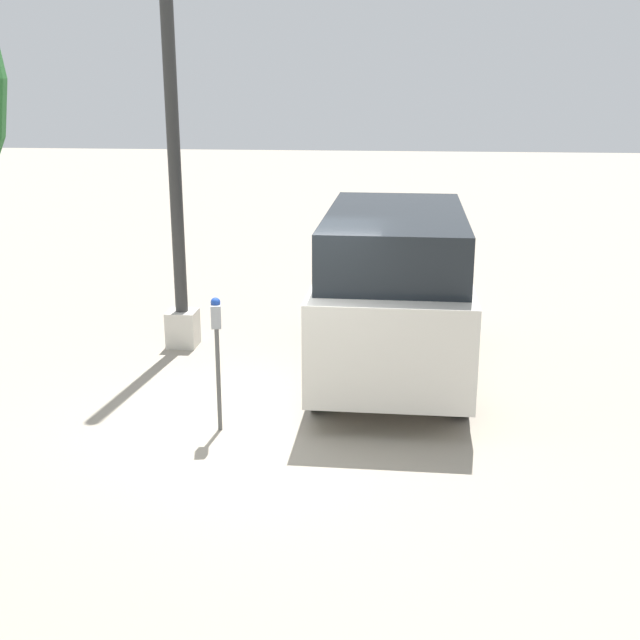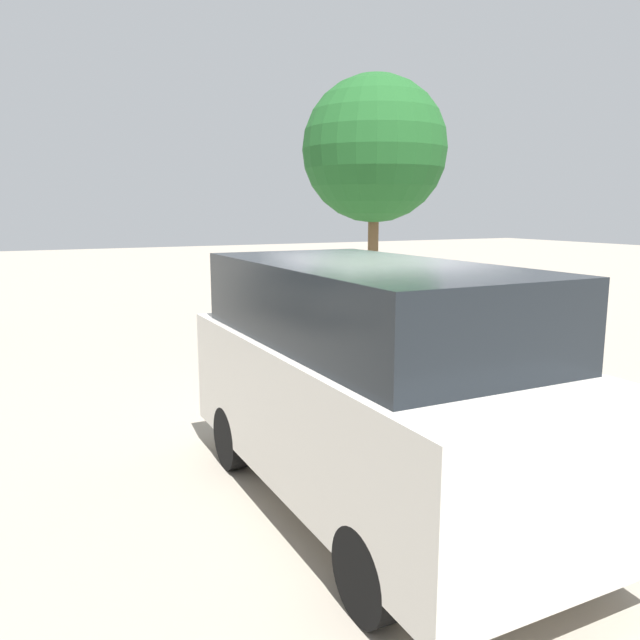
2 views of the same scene
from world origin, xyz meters
name	(u,v)px [view 2 (image 2 of 2)]	position (x,y,z in m)	size (l,w,h in m)	color
ground_plane	(384,420)	(0.00, 0.00, 0.00)	(80.00, 80.00, 0.00)	gray
parking_meter_near	(411,327)	(-0.20, 0.53, 1.16)	(0.22, 0.15, 1.58)	#4C4C4C
parking_meter_far	(266,291)	(-5.50, 0.58, 1.04)	(0.22, 0.15, 1.41)	#4C4C4C
parked_van	(369,379)	(1.92, -1.41, 1.21)	(4.55, 1.95, 2.26)	beige
street_tree	(374,150)	(-4.07, 2.31, 3.86)	(2.82, 2.82, 5.28)	brown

